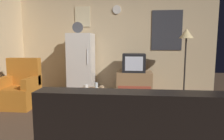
# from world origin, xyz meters

# --- Properties ---
(ground_plane) EXTENTS (12.00, 12.00, 0.00)m
(ground_plane) POSITION_xyz_m (0.00, 0.00, 0.00)
(ground_plane) COLOR #4C3828
(wall_with_art) EXTENTS (5.20, 0.12, 2.56)m
(wall_with_art) POSITION_xyz_m (0.01, 2.45, 1.29)
(wall_with_art) COLOR #D1B284
(wall_with_art) RESTS_ON ground_plane
(fridge) EXTENTS (0.60, 0.62, 1.77)m
(fridge) POSITION_xyz_m (-0.78, 2.01, 0.75)
(fridge) COLOR silver
(fridge) RESTS_ON ground_plane
(tv_stand) EXTENTS (0.84, 0.53, 0.57)m
(tv_stand) POSITION_xyz_m (0.56, 1.96, 0.29)
(tv_stand) COLOR #9E754C
(tv_stand) RESTS_ON ground_plane
(crt_tv) EXTENTS (0.54, 0.51, 0.44)m
(crt_tv) POSITION_xyz_m (0.54, 1.95, 0.79)
(crt_tv) COLOR black
(crt_tv) RESTS_ON tv_stand
(standing_lamp) EXTENTS (0.32, 0.32, 1.59)m
(standing_lamp) POSITION_xyz_m (1.69, 1.77, 1.36)
(standing_lamp) COLOR #332D28
(standing_lamp) RESTS_ON ground_plane
(coffee_table) EXTENTS (0.72, 0.72, 0.48)m
(coffee_table) POSITION_xyz_m (-0.18, 0.24, 0.24)
(coffee_table) COLOR #9E754C
(coffee_table) RESTS_ON ground_plane
(wine_glass) EXTENTS (0.05, 0.05, 0.15)m
(wine_glass) POSITION_xyz_m (-0.08, 0.23, 0.55)
(wine_glass) COLOR silver
(wine_glass) RESTS_ON coffee_table
(mug_ceramic_white) EXTENTS (0.08, 0.08, 0.09)m
(mug_ceramic_white) POSITION_xyz_m (-0.27, 0.33, 0.52)
(mug_ceramic_white) COLOR silver
(mug_ceramic_white) RESTS_ON coffee_table
(mug_ceramic_tan) EXTENTS (0.08, 0.08, 0.09)m
(mug_ceramic_tan) POSITION_xyz_m (0.01, 0.26, 0.52)
(mug_ceramic_tan) COLOR tan
(mug_ceramic_tan) RESTS_ON coffee_table
(remote_control) EXTENTS (0.16, 0.10, 0.02)m
(remote_control) POSITION_xyz_m (-0.16, 0.39, 0.49)
(remote_control) COLOR black
(remote_control) RESTS_ON coffee_table
(armchair) EXTENTS (0.68, 0.68, 0.96)m
(armchair) POSITION_xyz_m (-1.75, 0.83, 0.34)
(armchair) COLOR #B2661E
(armchair) RESTS_ON ground_plane
(book_stack) EXTENTS (0.21, 0.16, 0.11)m
(book_stack) POSITION_xyz_m (1.27, 1.84, 0.05)
(book_stack) COLOR #97966C
(book_stack) RESTS_ON ground_plane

